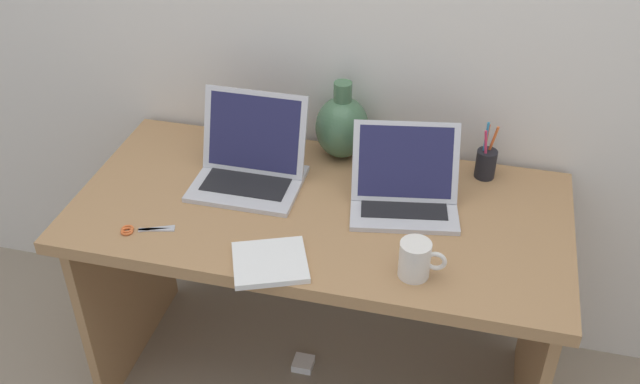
% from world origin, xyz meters
% --- Properties ---
extents(ground_plane, '(6.00, 6.00, 0.00)m').
position_xyz_m(ground_plane, '(0.00, 0.00, 0.00)').
color(ground_plane, gray).
extents(back_wall, '(4.40, 0.04, 2.40)m').
position_xyz_m(back_wall, '(0.00, 0.39, 1.20)').
color(back_wall, silver).
rests_on(back_wall, ground).
extents(desk, '(1.42, 0.70, 0.75)m').
position_xyz_m(desk, '(0.00, 0.00, 0.58)').
color(desk, '#AD7F51').
rests_on(desk, ground).
extents(laptop_left, '(0.32, 0.26, 0.26)m').
position_xyz_m(laptop_left, '(-0.24, 0.09, 0.82)').
color(laptop_left, silver).
rests_on(laptop_left, desk).
extents(laptop_right, '(0.34, 0.29, 0.22)m').
position_xyz_m(laptop_right, '(0.23, 0.08, 0.81)').
color(laptop_right, silver).
rests_on(laptop_right, desk).
extents(green_vase, '(0.17, 0.17, 0.25)m').
position_xyz_m(green_vase, '(0.00, 0.29, 0.85)').
color(green_vase, '#47704C').
rests_on(green_vase, desk).
extents(notebook_stack, '(0.24, 0.23, 0.02)m').
position_xyz_m(notebook_stack, '(-0.06, -0.28, 0.76)').
color(notebook_stack, white).
rests_on(notebook_stack, desk).
extents(coffee_mug, '(0.12, 0.08, 0.10)m').
position_xyz_m(coffee_mug, '(0.30, -0.23, 0.80)').
color(coffee_mug, white).
rests_on(coffee_mug, desk).
extents(pen_cup, '(0.06, 0.06, 0.18)m').
position_xyz_m(pen_cup, '(0.45, 0.27, 0.80)').
color(pen_cup, black).
rests_on(pen_cup, desk).
extents(scissors, '(0.15, 0.08, 0.01)m').
position_xyz_m(scissors, '(-0.46, -0.23, 0.75)').
color(scissors, '#B7B7BC').
rests_on(scissors, desk).
extents(power_brick, '(0.07, 0.07, 0.03)m').
position_xyz_m(power_brick, '(-0.07, 0.04, 0.01)').
color(power_brick, white).
rests_on(power_brick, ground).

